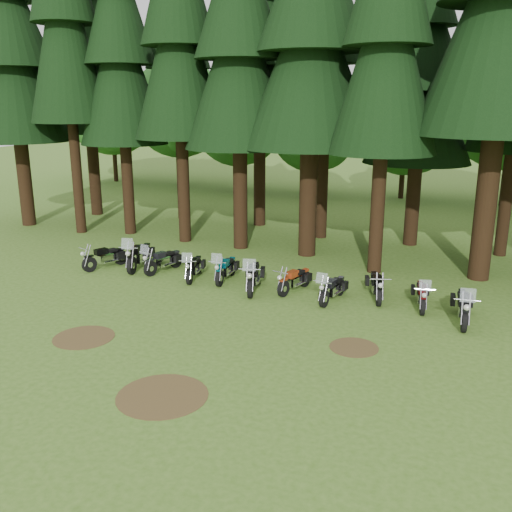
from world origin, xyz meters
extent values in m
plane|color=#3D681C|center=(0.00, 0.00, 0.00)|extent=(120.00, 120.00, 0.00)
cylinder|color=black|center=(-16.20, 9.28, 2.76)|extent=(0.73, 0.73, 5.51)
cone|color=black|center=(-16.20, 9.28, 8.04)|extent=(5.49, 5.49, 6.89)
cone|color=black|center=(-16.20, 9.28, 11.29)|extent=(4.39, 4.39, 5.82)
cylinder|color=black|center=(-12.29, 8.98, 3.39)|extent=(0.52, 0.52, 6.77)
cone|color=black|center=(-12.29, 8.98, 9.88)|extent=(3.92, 3.92, 8.47)
cylinder|color=black|center=(-9.78, 9.82, 2.76)|extent=(0.58, 0.58, 5.53)
cone|color=black|center=(-9.78, 9.82, 8.06)|extent=(4.32, 4.32, 6.91)
cylinder|color=black|center=(-6.29, 9.51, 2.99)|extent=(0.58, 0.58, 5.99)
cone|color=black|center=(-6.29, 9.51, 8.73)|extent=(4.32, 4.32, 7.49)
cylinder|color=black|center=(-3.21, 9.40, 2.78)|extent=(0.66, 0.66, 5.57)
cone|color=black|center=(-3.21, 9.40, 8.12)|extent=(4.95, 4.95, 6.96)
cylinder|color=black|center=(0.07, 9.44, 2.85)|extent=(0.77, 0.77, 5.70)
cone|color=black|center=(0.07, 9.44, 8.31)|extent=(5.81, 5.81, 7.12)
cylinder|color=black|center=(3.43, 8.02, 2.85)|extent=(0.55, 0.55, 5.71)
cone|color=black|center=(3.43, 8.02, 8.32)|extent=(4.15, 4.15, 7.14)
cylinder|color=black|center=(7.37, 8.76, 3.31)|extent=(0.80, 0.80, 6.62)
cone|color=black|center=(7.37, 8.76, 9.65)|extent=(5.98, 5.98, 8.27)
cylinder|color=black|center=(-14.68, 13.25, 2.93)|extent=(0.67, 0.67, 5.87)
cone|color=black|center=(-14.68, 13.25, 8.55)|extent=(5.00, 5.00, 7.33)
cone|color=black|center=(-14.68, 13.25, 12.02)|extent=(4.00, 4.00, 6.19)
cylinder|color=black|center=(-9.26, 14.35, 2.76)|extent=(0.60, 0.60, 5.53)
cone|color=black|center=(-9.26, 14.35, 8.06)|extent=(4.52, 4.52, 6.91)
cone|color=black|center=(-9.26, 14.35, 11.32)|extent=(3.62, 3.62, 5.83)
cylinder|color=black|center=(-4.38, 14.40, 2.78)|extent=(0.65, 0.65, 5.55)
cone|color=black|center=(-4.38, 14.40, 8.10)|extent=(4.85, 4.85, 6.94)
cone|color=black|center=(-4.38, 14.40, 11.38)|extent=(3.88, 3.88, 5.86)
cylinder|color=black|center=(-0.37, 12.94, 2.76)|extent=(0.58, 0.58, 5.52)
cone|color=black|center=(-0.37, 12.94, 8.05)|extent=(4.35, 4.35, 6.90)
cylinder|color=black|center=(4.04, 13.25, 2.35)|extent=(0.66, 0.66, 4.70)
cone|color=black|center=(4.04, 13.25, 6.85)|extent=(4.94, 4.94, 5.87)
cone|color=black|center=(4.04, 13.25, 9.62)|extent=(3.95, 3.95, 4.96)
cylinder|color=black|center=(8.07, 12.86, 2.78)|extent=(0.53, 0.53, 5.56)
cylinder|color=black|center=(-22.46, 25.50, 1.67)|extent=(0.36, 0.36, 3.33)
sphere|color=#256121|center=(-22.46, 25.50, 6.11)|extent=(7.78, 7.78, 7.78)
sphere|color=#256121|center=(-21.12, 24.61, 5.33)|extent=(5.55, 5.55, 5.55)
cylinder|color=black|center=(-16.34, 26.00, 1.65)|extent=(0.36, 0.36, 3.29)
sphere|color=#256121|center=(-16.34, 26.00, 6.04)|extent=(7.69, 7.69, 7.69)
sphere|color=#256121|center=(-15.02, 25.12, 5.27)|extent=(5.49, 5.49, 5.49)
cylinder|color=black|center=(-10.73, 24.98, 1.40)|extent=(0.36, 0.36, 2.80)
sphere|color=#256121|center=(-10.73, 24.98, 5.13)|extent=(6.53, 6.53, 6.53)
sphere|color=#256121|center=(-9.61, 24.23, 4.48)|extent=(4.67, 4.67, 4.67)
cylinder|color=black|center=(-4.99, 25.31, 1.27)|extent=(0.36, 0.36, 2.55)
sphere|color=#256121|center=(-4.99, 25.31, 4.67)|extent=(5.95, 5.95, 5.95)
sphere|color=#256121|center=(-3.97, 24.63, 4.08)|extent=(4.25, 4.25, 4.25)
cylinder|color=black|center=(1.32, 26.50, 1.23)|extent=(0.36, 0.36, 2.47)
sphere|color=#256121|center=(1.32, 26.50, 4.53)|extent=(5.76, 5.76, 5.76)
sphere|color=#256121|center=(2.30, 25.84, 3.95)|extent=(4.12, 4.12, 4.12)
cylinder|color=black|center=(7.92, 25.96, 1.76)|extent=(0.36, 0.36, 3.52)
cylinder|color=#4C3D1E|center=(-3.00, -2.00, 0.01)|extent=(1.80, 1.80, 0.01)
cylinder|color=#4C3D1E|center=(4.50, 0.50, 0.01)|extent=(1.40, 1.40, 0.01)
cylinder|color=#4C3D1E|center=(1.00, -4.00, 0.01)|extent=(2.20, 2.20, 0.01)
cylinder|color=black|center=(-7.17, 3.38, 0.32)|extent=(0.35, 0.64, 0.63)
cylinder|color=black|center=(-6.66, 4.77, 0.32)|extent=(0.35, 0.64, 0.63)
cube|color=silver|center=(-6.90, 4.12, 0.40)|extent=(0.48, 0.72, 0.33)
cube|color=black|center=(-6.97, 3.92, 0.75)|extent=(0.45, 0.59, 0.23)
cube|color=black|center=(-6.82, 4.33, 0.71)|extent=(0.45, 0.59, 0.11)
cylinder|color=black|center=(-5.41, 3.81, 0.36)|extent=(0.32, 0.74, 0.73)
cylinder|color=black|center=(-5.81, 5.47, 0.36)|extent=(0.32, 0.74, 0.73)
cube|color=silver|center=(-5.62, 4.69, 0.46)|extent=(0.48, 0.82, 0.37)
cube|color=black|center=(-5.56, 4.44, 0.86)|extent=(0.46, 0.67, 0.26)
cube|color=black|center=(-5.68, 4.94, 0.82)|extent=(0.46, 0.67, 0.13)
cube|color=silver|center=(-5.33, 3.49, 1.35)|extent=(0.48, 0.24, 0.44)
cylinder|color=black|center=(-4.58, 3.90, 0.31)|extent=(0.26, 0.64, 0.62)
cylinder|color=black|center=(-4.29, 5.33, 0.31)|extent=(0.26, 0.64, 0.62)
cube|color=silver|center=(-4.43, 4.66, 0.40)|extent=(0.39, 0.70, 0.32)
cube|color=black|center=(-4.47, 4.45, 0.74)|extent=(0.38, 0.57, 0.23)
cube|color=black|center=(-4.38, 4.88, 0.70)|extent=(0.38, 0.57, 0.11)
cube|color=silver|center=(-4.64, 3.62, 1.16)|extent=(0.41, 0.20, 0.37)
cylinder|color=black|center=(-2.63, 3.60, 0.31)|extent=(0.29, 0.62, 0.61)
cylinder|color=black|center=(-3.02, 4.98, 0.31)|extent=(0.29, 0.62, 0.61)
cube|color=silver|center=(-2.84, 4.33, 0.39)|extent=(0.43, 0.70, 0.32)
cube|color=black|center=(-2.78, 4.13, 0.72)|extent=(0.41, 0.57, 0.22)
cube|color=black|center=(-2.90, 4.54, 0.69)|extent=(0.41, 0.57, 0.11)
cube|color=silver|center=(-2.56, 3.33, 1.13)|extent=(0.41, 0.22, 0.37)
cylinder|color=black|center=(-1.49, 3.85, 0.31)|extent=(0.21, 0.64, 0.63)
cylinder|color=black|center=(-1.68, 5.31, 0.31)|extent=(0.21, 0.64, 0.63)
cube|color=silver|center=(-1.59, 4.63, 0.40)|extent=(0.35, 0.70, 0.32)
cube|color=#035268|center=(-1.56, 4.41, 0.74)|extent=(0.35, 0.56, 0.23)
cube|color=black|center=(-1.62, 4.85, 0.70)|extent=(0.35, 0.56, 0.11)
cube|color=silver|center=(-1.45, 3.57, 1.16)|extent=(0.41, 0.17, 0.38)
cylinder|color=black|center=(0.10, 3.14, 0.35)|extent=(0.35, 0.72, 0.71)
cylinder|color=black|center=(-0.38, 4.73, 0.35)|extent=(0.35, 0.72, 0.71)
cube|color=silver|center=(-0.16, 3.99, 0.45)|extent=(0.51, 0.81, 0.36)
cube|color=black|center=(-0.09, 3.75, 0.84)|extent=(0.48, 0.66, 0.26)
cube|color=black|center=(-0.23, 4.22, 0.79)|extent=(0.48, 0.66, 0.13)
cube|color=silver|center=(0.19, 2.83, 1.31)|extent=(0.47, 0.26, 0.42)
cylinder|color=black|center=(1.13, 3.72, 0.30)|extent=(0.27, 0.61, 0.60)
cylinder|color=black|center=(1.46, 5.09, 0.30)|extent=(0.27, 0.61, 0.60)
cube|color=silver|center=(1.30, 4.45, 0.38)|extent=(0.40, 0.68, 0.31)
cube|color=#BA3E18|center=(1.25, 4.25, 0.71)|extent=(0.38, 0.55, 0.22)
cube|color=black|center=(1.35, 4.65, 0.67)|extent=(0.38, 0.55, 0.11)
cylinder|color=black|center=(2.77, 3.27, 0.30)|extent=(0.20, 0.61, 0.60)
cylinder|color=black|center=(2.93, 4.67, 0.30)|extent=(0.20, 0.61, 0.60)
cube|color=silver|center=(2.86, 4.01, 0.38)|extent=(0.33, 0.66, 0.31)
cube|color=black|center=(2.83, 3.81, 0.71)|extent=(0.33, 0.53, 0.22)
cube|color=black|center=(2.88, 4.22, 0.67)|extent=(0.33, 0.53, 0.11)
cube|color=silver|center=(2.74, 3.00, 1.11)|extent=(0.39, 0.16, 0.36)
cylinder|color=black|center=(4.43, 4.13, 0.32)|extent=(0.34, 0.65, 0.64)
cylinder|color=black|center=(3.94, 5.56, 0.32)|extent=(0.34, 0.65, 0.64)
cube|color=silver|center=(4.17, 4.89, 0.41)|extent=(0.48, 0.73, 0.33)
cube|color=black|center=(4.24, 4.68, 0.76)|extent=(0.45, 0.60, 0.23)
cube|color=black|center=(4.09, 5.10, 0.72)|extent=(0.45, 0.60, 0.12)
cylinder|color=black|center=(5.91, 3.85, 0.30)|extent=(0.25, 0.61, 0.60)
cylinder|color=black|center=(5.62, 5.23, 0.30)|extent=(0.25, 0.61, 0.60)
cube|color=silver|center=(5.75, 4.59, 0.38)|extent=(0.38, 0.67, 0.31)
cube|color=#580A0E|center=(5.80, 4.38, 0.71)|extent=(0.37, 0.54, 0.22)
cube|color=black|center=(5.71, 4.79, 0.67)|extent=(0.37, 0.54, 0.11)
cube|color=silver|center=(5.97, 3.59, 1.11)|extent=(0.40, 0.19, 0.36)
cylinder|color=black|center=(7.25, 2.93, 0.34)|extent=(0.24, 0.70, 0.69)
cylinder|color=black|center=(7.03, 4.54, 0.34)|extent=(0.24, 0.70, 0.69)
cube|color=silver|center=(7.14, 3.79, 0.44)|extent=(0.39, 0.76, 0.36)
cube|color=black|center=(7.17, 3.55, 0.82)|extent=(0.39, 0.61, 0.25)
cube|color=black|center=(7.10, 4.03, 0.77)|extent=(0.39, 0.61, 0.13)
cube|color=silver|center=(7.30, 2.62, 1.28)|extent=(0.45, 0.19, 0.41)
camera|label=1|loc=(7.90, -14.25, 6.82)|focal=40.00mm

